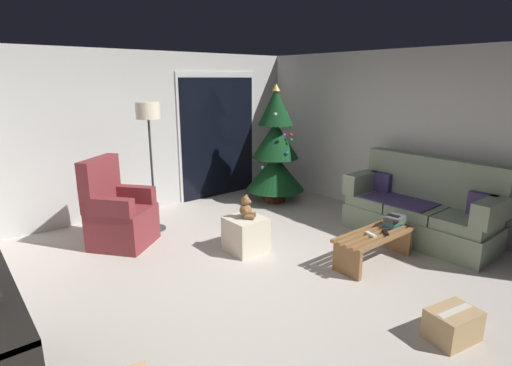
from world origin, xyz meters
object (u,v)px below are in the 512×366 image
(couch, at_px, (421,209))
(ottoman, at_px, (246,234))
(cell_phone, at_px, (394,216))
(christmas_tree, at_px, (275,151))
(book_stack, at_px, (394,221))
(remote_white, at_px, (371,234))
(coffee_table, at_px, (374,243))
(teddy_bear_chestnut, at_px, (246,208))
(floor_lamp, at_px, (149,123))
(cardboard_box_taped_mid_floor, at_px, (453,325))
(armchair, at_px, (118,215))
(remote_black, at_px, (385,232))

(couch, bearing_deg, ottoman, 151.15)
(cell_phone, bearing_deg, christmas_tree, 73.61)
(couch, distance_m, book_stack, 0.77)
(remote_white, bearing_deg, coffee_table, -159.98)
(christmas_tree, distance_m, teddy_bear_chestnut, 2.13)
(book_stack, bearing_deg, floor_lamp, 125.63)
(couch, height_order, christmas_tree, christmas_tree)
(book_stack, relative_size, ottoman, 0.61)
(floor_lamp, xyz_separation_m, cardboard_box_taped_mid_floor, (0.80, -3.84, -1.37))
(book_stack, xyz_separation_m, teddy_bear_chestnut, (-1.30, 1.21, 0.12))
(cell_phone, bearing_deg, book_stack, -40.85)
(couch, xyz_separation_m, floor_lamp, (-2.62, 2.53, 1.11))
(armchair, bearing_deg, remote_white, -50.26)
(remote_black, xyz_separation_m, ottoman, (-1.03, 1.28, -0.16))
(teddy_bear_chestnut, bearing_deg, remote_black, -51.25)
(book_stack, distance_m, teddy_bear_chestnut, 1.78)
(cell_phone, distance_m, floor_lamp, 3.34)
(ottoman, bearing_deg, armchair, 133.93)
(coffee_table, bearing_deg, christmas_tree, 74.43)
(christmas_tree, bearing_deg, coffee_table, -105.57)
(floor_lamp, bearing_deg, couch, -43.90)
(couch, relative_size, christmas_tree, 0.97)
(coffee_table, relative_size, armchair, 0.97)
(ottoman, bearing_deg, couch, -28.85)
(coffee_table, height_order, ottoman, ottoman)
(couch, xyz_separation_m, remote_black, (-1.04, -0.14, -0.02))
(armchair, xyz_separation_m, teddy_bear_chestnut, (1.14, -1.19, 0.15))
(ottoman, bearing_deg, remote_black, -51.25)
(couch, relative_size, coffee_table, 1.77)
(couch, bearing_deg, christmas_tree, 99.72)
(cell_phone, height_order, cardboard_box_taped_mid_floor, cell_phone)
(floor_lamp, bearing_deg, remote_white, -61.58)
(ottoman, relative_size, teddy_bear_chestnut, 1.54)
(couch, distance_m, floor_lamp, 3.81)
(remote_white, relative_size, floor_lamp, 0.09)
(remote_white, bearing_deg, cell_phone, -164.15)
(remote_black, bearing_deg, armchair, -5.77)
(cardboard_box_taped_mid_floor, bearing_deg, book_stack, 49.38)
(remote_black, height_order, floor_lamp, floor_lamp)
(remote_black, distance_m, armchair, 3.28)
(couch, relative_size, cell_phone, 13.53)
(couch, height_order, remote_white, couch)
(cell_phone, distance_m, cardboard_box_taped_mid_floor, 1.67)
(couch, bearing_deg, teddy_bear_chestnut, 151.25)
(cell_phone, bearing_deg, couch, -3.45)
(couch, height_order, floor_lamp, floor_lamp)
(floor_lamp, relative_size, cardboard_box_taped_mid_floor, 3.91)
(remote_black, distance_m, floor_lamp, 3.30)
(coffee_table, height_order, cardboard_box_taped_mid_floor, coffee_table)
(coffee_table, xyz_separation_m, ottoman, (-0.95, 1.20, -0.03))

